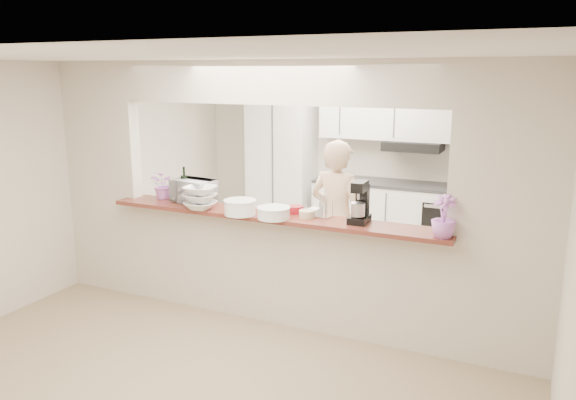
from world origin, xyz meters
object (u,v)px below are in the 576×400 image
Objects in this scene: refrigerator at (520,201)px; stand_mixer at (360,204)px; person at (337,220)px; toaster_oven at (193,191)px.

refrigerator reaches higher than stand_mixer.
person is at bearing 121.92° from stand_mixer.
person reaches higher than refrigerator.
refrigerator is 4.01× the size of toaster_oven.
stand_mixer is (1.78, -0.03, 0.05)m from toaster_oven.
toaster_oven is 1.78m from stand_mixer.
refrigerator is 3.97m from toaster_oven.
person is at bearing 39.73° from toaster_oven.
person is (1.27, 0.79, -0.36)m from toaster_oven.
refrigerator is 4.56× the size of stand_mixer.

